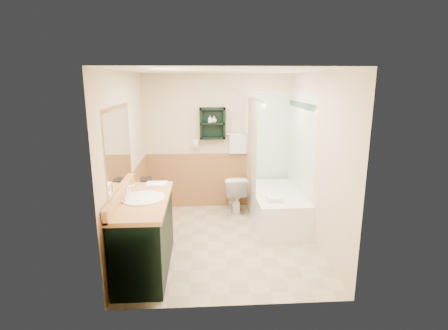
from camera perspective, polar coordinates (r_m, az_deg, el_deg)
floor at (r=5.20m, az=-0.13°, el=-12.32°), size 3.00×3.00×0.00m
back_wall at (r=6.29m, az=-0.99°, el=3.77°), size 2.60×0.04×2.40m
left_wall at (r=4.90m, az=-15.74°, el=0.43°), size 0.04×3.00×2.40m
right_wall at (r=5.05m, az=14.98°, el=0.86°), size 0.04×3.00×2.40m
ceiling at (r=4.68m, az=-0.15°, el=15.39°), size 2.60×3.00×0.04m
wainscot_left at (r=5.09m, az=-14.84°, el=-7.26°), size 2.98×2.98×1.00m
wainscot_back at (r=6.41m, az=-0.95°, el=-2.46°), size 2.58×2.58×1.00m
mirror_frame at (r=4.30m, az=-16.82°, el=2.66°), size 1.30×1.30×1.00m
mirror_glass at (r=4.30m, az=-16.76°, el=2.66°), size 1.20×1.20×0.90m
tile_right at (r=5.77m, az=12.19°, el=1.05°), size 1.50×1.50×2.10m
tile_back at (r=6.40m, az=8.25°, el=2.44°), size 0.95×0.95×2.10m
tile_accent at (r=5.65m, az=12.52°, el=9.49°), size 1.50×1.50×0.10m
wall_shelf at (r=6.12m, az=-1.89°, el=6.81°), size 0.45×0.15×0.55m
hair_dryer at (r=6.19m, az=-4.66°, el=3.58°), size 0.10×0.24×0.18m
towel_bar at (r=6.22m, az=2.27°, el=5.05°), size 0.40×0.06×0.40m
curtain_rod at (r=5.49m, az=5.00°, el=10.69°), size 0.03×1.60×0.03m
shower_curtain at (r=5.76m, az=4.57°, el=2.32°), size 1.05×1.05×1.70m
vanity at (r=4.43m, az=-12.76°, el=-10.98°), size 0.59×1.44×0.91m
bathtub at (r=5.79m, az=8.71°, el=-6.85°), size 0.79×1.50×0.53m
toilet at (r=6.17m, az=1.67°, el=-4.72°), size 0.40×0.69×0.67m
counter_towel at (r=4.73m, az=-10.91°, el=-3.14°), size 0.27×0.21×0.04m
vanity_book at (r=5.01m, az=-13.58°, el=-1.29°), size 0.16×0.05×0.21m
tub_towel at (r=5.26m, az=8.19°, el=-5.51°), size 0.23×0.19×0.07m
soap_bottle_a at (r=6.11m, az=-2.28°, el=7.20°), size 0.08×0.13×0.06m
soap_bottle_b at (r=6.11m, az=-1.63°, el=7.36°), size 0.12×0.14×0.09m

